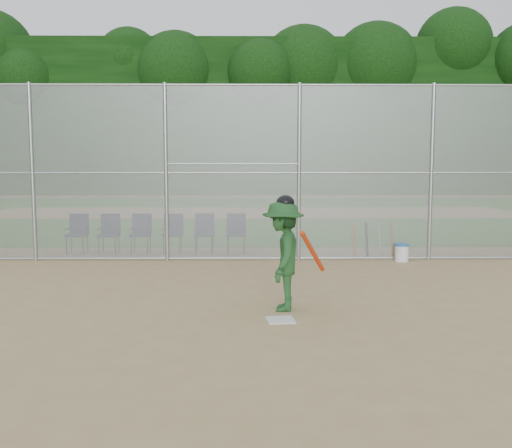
{
  "coord_description": "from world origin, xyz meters",
  "views": [
    {
      "loc": [
        -0.12,
        -7.9,
        2.19
      ],
      "look_at": [
        0.0,
        2.5,
        1.1
      ],
      "focal_mm": 40.0,
      "sensor_mm": 36.0,
      "label": 1
    }
  ],
  "objects_px": {
    "home_plate": "(281,320)",
    "water_cooler": "(402,253)",
    "batter_at_plate": "(283,255)",
    "chair_0": "(77,234)"
  },
  "relations": [
    {
      "from": "home_plate",
      "to": "water_cooler",
      "type": "bearing_deg",
      "value": 58.38
    },
    {
      "from": "home_plate",
      "to": "batter_at_plate",
      "type": "distance_m",
      "value": 1.03
    },
    {
      "from": "water_cooler",
      "to": "home_plate",
      "type": "bearing_deg",
      "value": -121.62
    },
    {
      "from": "batter_at_plate",
      "to": "water_cooler",
      "type": "relative_size",
      "value": 4.38
    },
    {
      "from": "home_plate",
      "to": "batter_at_plate",
      "type": "xyz_separation_m",
      "value": [
        0.06,
        0.6,
        0.83
      ]
    },
    {
      "from": "batter_at_plate",
      "to": "water_cooler",
      "type": "bearing_deg",
      "value": 55.51
    },
    {
      "from": "batter_at_plate",
      "to": "chair_0",
      "type": "bearing_deg",
      "value": 130.46
    },
    {
      "from": "home_plate",
      "to": "chair_0",
      "type": "height_order",
      "value": "chair_0"
    },
    {
      "from": "water_cooler",
      "to": "chair_0",
      "type": "bearing_deg",
      "value": 170.31
    },
    {
      "from": "home_plate",
      "to": "batter_at_plate",
      "type": "relative_size",
      "value": 0.22
    }
  ]
}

